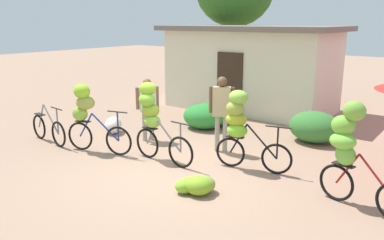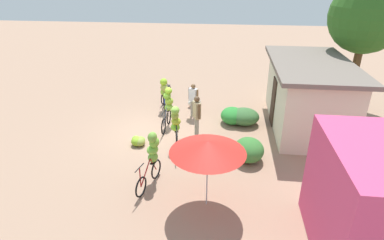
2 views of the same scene
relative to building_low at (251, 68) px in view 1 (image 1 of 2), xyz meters
The scene contains 14 objects.
ground_plane 6.51m from the building_low, 76.34° to the right, with size 60.00×60.00×0.00m, color #A17D65.
building_low is the anchor object (origin of this frame).
hedge_bush_front_left 3.25m from the building_low, 86.18° to the right, with size 1.19×1.01×0.69m, color #2D8834.
hedge_bush_front_right 2.77m from the building_low, 84.32° to the right, with size 1.20×1.30×0.70m, color #3B6A37.
hedge_bush_mid 4.15m from the building_low, 38.11° to the right, with size 1.27×1.06×0.78m, color #377732.
bicycle_leftmost 6.86m from the building_low, 107.99° to the right, with size 1.61×0.26×0.96m.
bicycle_near_pile 6.33m from the building_low, 97.06° to the right, with size 1.66×0.56×1.57m.
bicycle_center_loaded 5.86m from the building_low, 82.18° to the right, with size 1.63×0.46×1.69m.
bicycle_by_shop 5.79m from the building_low, 63.43° to the right, with size 1.56×0.50×1.63m.
bicycle_rightmost 7.33m from the building_low, 49.04° to the right, with size 1.58×0.51×1.73m.
banana_pile_on_ground 7.23m from the building_low, 68.87° to the right, with size 0.77×0.73×0.33m.
produce_sack 5.26m from the building_low, 106.55° to the right, with size 0.70×0.44×0.44m, color silver.
person_vendor 4.86m from the building_low, 92.93° to the right, with size 0.39×0.49×1.57m.
person_bystander 4.79m from the building_low, 69.28° to the right, with size 0.53×0.36×1.74m.
Camera 1 is at (4.84, -5.67, 2.95)m, focal length 36.89 mm.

